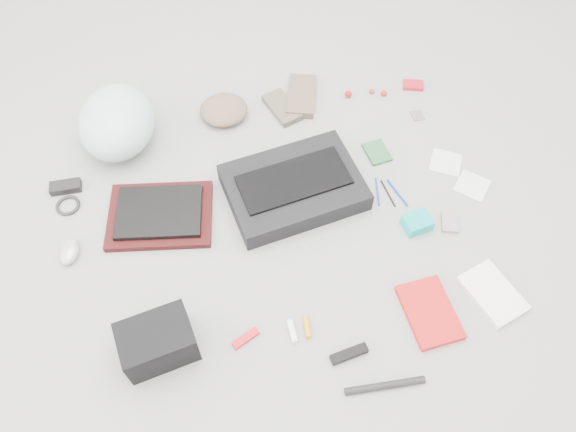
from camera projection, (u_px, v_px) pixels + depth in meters
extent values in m
plane|color=gray|center=(288.00, 224.00, 2.00)|extent=(4.00, 4.00, 0.00)
cube|color=black|center=(294.00, 187.00, 2.04)|extent=(0.53, 0.41, 0.08)
cube|color=black|center=(294.00, 180.00, 2.01)|extent=(0.42, 0.24, 0.01)
cube|color=#360D0D|center=(160.00, 215.00, 2.01)|extent=(0.41, 0.33, 0.03)
cube|color=black|center=(159.00, 212.00, 1.99)|extent=(0.33, 0.26, 0.02)
ellipsoid|color=silver|center=(117.00, 122.00, 2.13)|extent=(0.34, 0.40, 0.21)
ellipsoid|color=brown|center=(224.00, 110.00, 2.26)|extent=(0.22, 0.21, 0.07)
cube|color=brown|center=(282.00, 108.00, 2.30)|extent=(0.15, 0.20, 0.03)
cube|color=brown|center=(301.00, 96.00, 2.33)|extent=(0.17, 0.25, 0.03)
cube|color=black|center=(66.00, 187.00, 2.08)|extent=(0.11, 0.05, 0.03)
torus|color=black|center=(68.00, 205.00, 2.04)|extent=(0.12, 0.12, 0.01)
ellipsoid|color=#A7A7A7|center=(69.00, 251.00, 1.92)|extent=(0.09, 0.12, 0.04)
cube|color=black|center=(158.00, 342.00, 1.69)|extent=(0.24, 0.19, 0.14)
cube|color=red|center=(246.00, 338.00, 1.76)|extent=(0.09, 0.06, 0.01)
cylinder|color=white|center=(292.00, 331.00, 1.77)|extent=(0.02, 0.07, 0.02)
cylinder|color=orange|center=(307.00, 327.00, 1.78)|extent=(0.02, 0.07, 0.02)
cube|color=black|center=(349.00, 354.00, 1.73)|extent=(0.12, 0.05, 0.02)
cylinder|color=black|center=(385.00, 386.00, 1.68)|extent=(0.25, 0.04, 0.02)
cube|color=red|center=(429.00, 312.00, 1.81)|extent=(0.17, 0.24, 0.02)
cube|color=white|center=(493.00, 293.00, 1.84)|extent=(0.20, 0.24, 0.02)
cube|color=#285C2F|center=(377.00, 152.00, 2.18)|extent=(0.10, 0.12, 0.01)
cylinder|color=navy|center=(377.00, 192.00, 2.08)|extent=(0.03, 0.13, 0.01)
cylinder|color=black|center=(388.00, 193.00, 2.07)|extent=(0.02, 0.12, 0.01)
cylinder|color=navy|center=(397.00, 193.00, 2.07)|extent=(0.04, 0.13, 0.01)
cube|color=#08B7B3|center=(417.00, 223.00, 1.98)|extent=(0.11, 0.09, 0.05)
cube|color=#A27F95|center=(450.00, 222.00, 2.00)|extent=(0.08, 0.10, 0.02)
cube|color=silver|center=(446.00, 163.00, 2.15)|extent=(0.15, 0.15, 0.01)
cube|color=silver|center=(472.00, 186.00, 2.09)|extent=(0.16, 0.16, 0.01)
sphere|color=#A1140F|center=(348.00, 94.00, 2.34)|extent=(0.04, 0.04, 0.03)
sphere|color=red|center=(372.00, 91.00, 2.35)|extent=(0.03, 0.03, 0.02)
sphere|color=red|center=(384.00, 93.00, 2.34)|extent=(0.03, 0.03, 0.03)
cube|color=red|center=(413.00, 85.00, 2.38)|extent=(0.10, 0.08, 0.02)
cube|color=slate|center=(417.00, 115.00, 2.29)|extent=(0.05, 0.06, 0.00)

